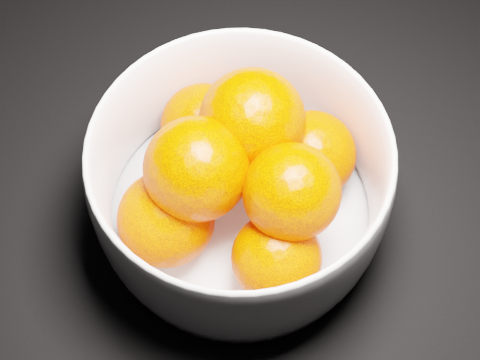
# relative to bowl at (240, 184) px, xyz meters

# --- Properties ---
(bowl) EXTENTS (0.25, 0.25, 0.12)m
(bowl) POSITION_rel_bowl_xyz_m (0.00, 0.00, 0.00)
(bowl) COLOR silver
(bowl) RESTS_ON ground
(orange_pile) EXTENTS (0.19, 0.19, 0.13)m
(orange_pile) POSITION_rel_bowl_xyz_m (-0.00, 0.00, 0.01)
(orange_pile) COLOR #FF3E00
(orange_pile) RESTS_ON bowl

